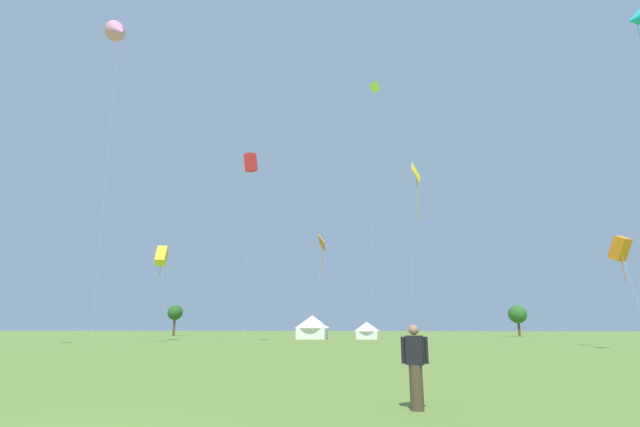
# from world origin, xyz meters

# --- Properties ---
(kite_cyan_delta) EXTENTS (3.29, 2.34, 25.80)m
(kite_cyan_delta) POSITION_xyz_m (25.46, 27.05, 24.84)
(kite_cyan_delta) COLOR #1EB7CC
(kite_cyan_delta) RESTS_ON ground
(kite_lime_diamond) EXTENTS (2.42, 1.78, 36.22)m
(kite_lime_diamond) POSITION_xyz_m (5.22, 52.38, 33.93)
(kite_lime_diamond) COLOR #99DB2D
(kite_lime_diamond) RESTS_ON ground
(kite_orange_diamond) EXTENTS (1.10, 3.55, 14.21)m
(kite_orange_diamond) POSITION_xyz_m (-2.72, 54.31, 12.69)
(kite_orange_diamond) COLOR orange
(kite_orange_diamond) RESTS_ON ground
(kite_pink_delta) EXTENTS (3.24, 3.02, 31.64)m
(kite_pink_delta) POSITION_xyz_m (-20.02, 29.87, 30.30)
(kite_pink_delta) COLOR pink
(kite_pink_delta) RESTS_ON ground
(kite_yellow_diamond) EXTENTS (2.30, 2.57, 19.94)m
(kite_yellow_diamond) POSITION_xyz_m (9.51, 42.97, 18.18)
(kite_yellow_diamond) COLOR yellow
(kite_yellow_diamond) RESTS_ON ground
(kite_yellow_box) EXTENTS (3.01, 2.64, 12.05)m
(kite_yellow_box) POSITION_xyz_m (-23.01, 48.46, 10.67)
(kite_yellow_box) COLOR yellow
(kite_yellow_box) RESTS_ON ground
(kite_orange_box) EXTENTS (1.59, 3.28, 8.62)m
(kite_orange_box) POSITION_xyz_m (23.64, 31.37, 7.59)
(kite_orange_box) COLOR orange
(kite_orange_box) RESTS_ON ground
(kite_red_box) EXTENTS (1.64, 1.98, 22.39)m
(kite_red_box) POSITION_xyz_m (-10.16, 43.90, 21.20)
(kite_red_box) COLOR red
(kite_red_box) RESTS_ON ground
(person_spectator) EXTENTS (0.57, 0.29, 1.73)m
(person_spectator) POSITION_xyz_m (5.68, 4.65, 0.85)
(person_spectator) COLOR #473828
(person_spectator) RESTS_ON ground
(festival_tent_center) EXTENTS (5.14, 5.14, 3.34)m
(festival_tent_center) POSITION_xyz_m (-4.90, 60.27, 1.85)
(festival_tent_center) COLOR white
(festival_tent_center) RESTS_ON ground
(festival_tent_left) EXTENTS (3.72, 3.72, 2.42)m
(festival_tent_left) POSITION_xyz_m (2.99, 60.27, 1.34)
(festival_tent_left) COLOR white
(festival_tent_left) RESTS_ON ground
(tree_distant_left) EXTENTS (2.92, 2.92, 5.95)m
(tree_distant_left) POSITION_xyz_m (-35.51, 80.12, 4.42)
(tree_distant_left) COLOR brown
(tree_distant_left) RESTS_ON ground
(tree_distant_right) EXTENTS (3.30, 3.30, 5.68)m
(tree_distant_right) POSITION_xyz_m (30.35, 83.13, 3.98)
(tree_distant_right) COLOR brown
(tree_distant_right) RESTS_ON ground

